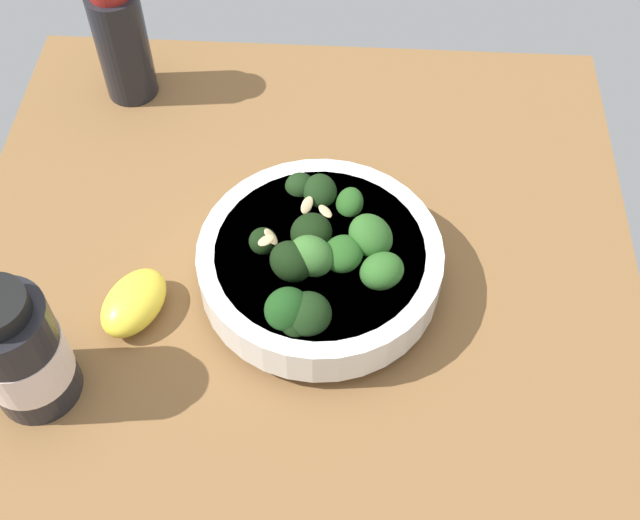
{
  "coord_description": "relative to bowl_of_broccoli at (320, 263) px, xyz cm",
  "views": [
    {
      "loc": [
        -45.88,
        -4.91,
        64.27
      ],
      "look_at": [
        -1.98,
        -2.4,
        4.0
      ],
      "focal_mm": 45.43,
      "sensor_mm": 36.0,
      "label": 1
    }
  ],
  "objects": [
    {
      "name": "lemon_wedge",
      "position": [
        -4.0,
        16.94,
        -2.05
      ],
      "size": [
        9.06,
        7.63,
        3.7
      ],
      "primitive_type": "ellipsoid",
      "rotation": [
        0.0,
        0.0,
        5.89
      ],
      "color": "yellow",
      "rests_on": "ground_plane"
    },
    {
      "name": "bottle_short",
      "position": [
        26.34,
        23.2,
        3.3
      ],
      "size": [
        5.76,
        5.76,
        15.23
      ],
      "color": "black",
      "rests_on": "ground_plane"
    },
    {
      "name": "bowl_of_broccoli",
      "position": [
        0.0,
        0.0,
        0.0
      ],
      "size": [
        22.59,
        22.59,
        9.72
      ],
      "color": "white",
      "rests_on": "ground_plane"
    },
    {
      "name": "ground_plane",
      "position": [
        2.23,
        2.4,
        -6.18
      ],
      "size": [
        66.63,
        66.63,
        4.55
      ],
      "primitive_type": "cube",
      "color": "brown"
    },
    {
      "name": "bottle_tall",
      "position": [
        -12.18,
        23.93,
        2.4
      ],
      "size": [
        7.47,
        7.47,
        13.94
      ],
      "color": "black",
      "rests_on": "ground_plane"
    }
  ]
}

